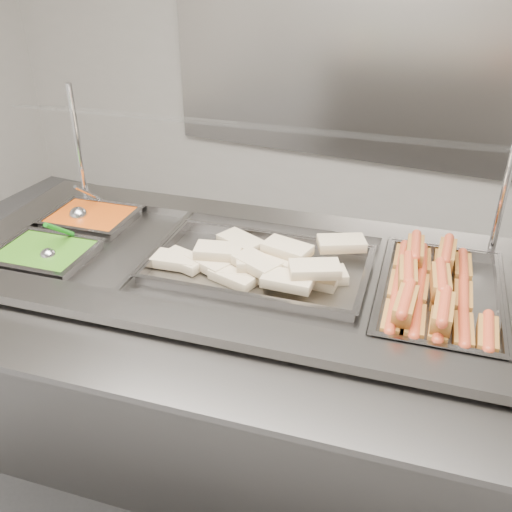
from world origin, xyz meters
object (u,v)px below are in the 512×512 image
at_px(steam_counter, 243,367).
at_px(serving_spoon, 50,251).
at_px(pan_hotdogs, 439,303).
at_px(ladle, 79,214).
at_px(pan_wraps, 259,270).
at_px(sneeze_guard, 261,131).

height_order(steam_counter, serving_spoon, serving_spoon).
distance_m(steam_counter, pan_hotdogs, 0.80).
bearing_deg(serving_spoon, steam_counter, 20.52).
relative_size(steam_counter, pan_hotdogs, 3.35).
bearing_deg(pan_hotdogs, ladle, -178.87).
relative_size(steam_counter, pan_wraps, 2.72).
xyz_separation_m(sneeze_guard, serving_spoon, (-0.60, -0.47, -0.38)).
bearing_deg(ladle, steam_counter, -3.97).
height_order(steam_counter, pan_hotdogs, pan_hotdogs).
height_order(steam_counter, pan_wraps, pan_wraps).
relative_size(sneeze_guard, pan_wraps, 2.31).
bearing_deg(ladle, sneeze_guard, 14.15).
bearing_deg(sneeze_guard, serving_spoon, -142.24).
height_order(sneeze_guard, pan_wraps, sneeze_guard).
height_order(pan_wraps, serving_spoon, serving_spoon).
bearing_deg(ladle, pan_hotdogs, 1.13).
bearing_deg(pan_hotdogs, pan_wraps, -173.17).
distance_m(pan_hotdogs, pan_wraps, 0.60).
relative_size(pan_hotdogs, serving_spoon, 3.32).
xyz_separation_m(pan_hotdogs, ladle, (-1.40, -0.03, 0.05)).
height_order(sneeze_guard, pan_hotdogs, sneeze_guard).
distance_m(pan_wraps, serving_spoon, 0.74).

